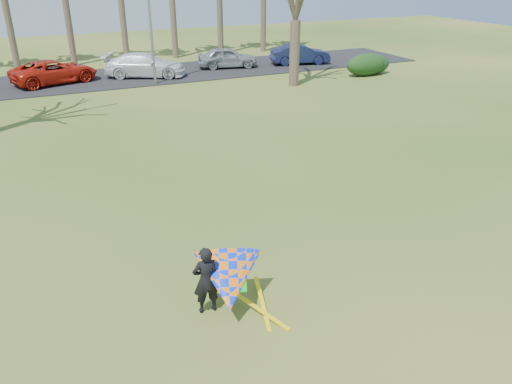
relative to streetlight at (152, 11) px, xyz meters
name	(u,v)px	position (x,y,z in m)	size (l,w,h in m)	color
ground	(287,257)	(-2.16, -22.00, -4.46)	(100.00, 100.00, 0.00)	#205111
parking_strip	(116,78)	(-2.16, 3.00, -4.43)	(46.00, 7.00, 0.06)	black
streetlight	(152,11)	(0.00, 0.00, 0.00)	(2.28, 0.18, 8.00)	gray
hedge_near	(366,65)	(13.81, -3.46, -3.70)	(3.05, 1.38, 1.52)	#163413
hedge_far	(374,64)	(14.67, -3.27, -3.79)	(2.41, 1.13, 1.34)	#133516
car_2	(54,72)	(-6.01, 2.77, -3.66)	(2.46, 5.34, 1.48)	red
car_3	(145,65)	(-0.23, 2.32, -3.62)	(2.20, 5.40, 1.57)	white
car_4	(227,57)	(6.04, 2.98, -3.66)	(1.76, 4.36, 1.49)	#8F949B
car_5	(300,54)	(11.64, 2.00, -3.67)	(1.56, 4.48, 1.48)	#161C43
kite_flyer	(227,280)	(-4.46, -23.45, -3.62)	(2.13, 2.39, 2.02)	black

